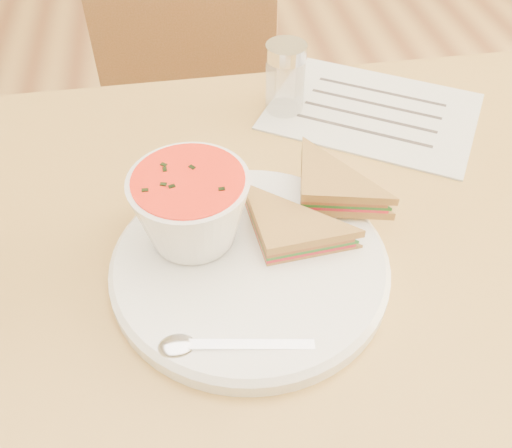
{
  "coord_description": "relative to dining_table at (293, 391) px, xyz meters",
  "views": [
    {
      "loc": [
        -0.13,
        -0.44,
        1.22
      ],
      "look_at": [
        -0.06,
        -0.03,
        0.8
      ],
      "focal_mm": 40.0,
      "sensor_mm": 36.0,
      "label": 1
    }
  ],
  "objects": [
    {
      "name": "condiment_shaker",
      "position": [
        0.02,
        0.24,
        0.43
      ],
      "size": [
        0.07,
        0.07,
        0.1
      ],
      "primitive_type": null,
      "rotation": [
        0.0,
        0.0,
        0.31
      ],
      "color": "silver",
      "rests_on": "dining_table"
    },
    {
      "name": "paper_menu",
      "position": [
        0.15,
        0.22,
        0.38
      ],
      "size": [
        0.36,
        0.33,
        0.0
      ],
      "primitive_type": null,
      "rotation": [
        0.0,
        0.0,
        -0.56
      ],
      "color": "silver",
      "rests_on": "dining_table"
    },
    {
      "name": "soup_bowl",
      "position": [
        -0.13,
        -0.01,
        0.43
      ],
      "size": [
        0.15,
        0.15,
        0.09
      ],
      "primitive_type": null,
      "rotation": [
        0.0,
        0.0,
        -0.19
      ],
      "color": "white",
      "rests_on": "plate"
    },
    {
      "name": "sandwich_half_a",
      "position": [
        -0.06,
        -0.06,
        0.41
      ],
      "size": [
        0.11,
        0.11,
        0.03
      ],
      "primitive_type": null,
      "rotation": [
        0.0,
        0.0,
        0.09
      ],
      "color": "#B17C3E",
      "rests_on": "plate"
    },
    {
      "name": "spoon",
      "position": [
        -0.11,
        -0.15,
        0.4
      ],
      "size": [
        0.18,
        0.06,
        0.01
      ],
      "primitive_type": null,
      "rotation": [
        0.0,
        0.0,
        -0.15
      ],
      "color": "silver",
      "rests_on": "plate"
    },
    {
      "name": "plate",
      "position": [
        -0.07,
        -0.05,
        0.38
      ],
      "size": [
        0.32,
        0.32,
        0.02
      ],
      "primitive_type": null,
      "rotation": [
        0.0,
        0.0,
        0.11
      ],
      "color": "white",
      "rests_on": "dining_table"
    },
    {
      "name": "chair_far",
      "position": [
        -0.14,
        0.51,
        0.06
      ],
      "size": [
        0.47,
        0.47,
        0.87
      ],
      "primitive_type": null,
      "rotation": [
        0.0,
        0.0,
        2.9
      ],
      "color": "brown",
      "rests_on": "floor"
    },
    {
      "name": "sandwich_half_b",
      "position": [
        -0.01,
        -0.0,
        0.42
      ],
      "size": [
        0.12,
        0.12,
        0.03
      ],
      "primitive_type": null,
      "rotation": [
        0.0,
        0.0,
        -0.23
      ],
      "color": "#B17C3E",
      "rests_on": "plate"
    },
    {
      "name": "dining_table",
      "position": [
        0.0,
        0.0,
        0.0
      ],
      "size": [
        1.0,
        0.7,
        0.75
      ],
      "primitive_type": null,
      "color": "olive",
      "rests_on": "floor"
    }
  ]
}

